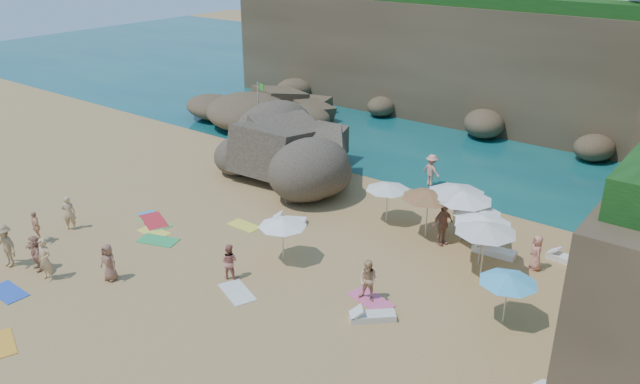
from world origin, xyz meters
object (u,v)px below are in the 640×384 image
Objects in this scene: parasol_0 at (388,186)px; person_stand_0 at (45,259)px; person_stand_3 at (443,224)px; parasol_1 at (464,196)px; person_stand_1 at (229,261)px; person_stand_4 at (536,253)px; person_stand_6 at (69,213)px; lounger_0 at (289,220)px; person_stand_2 at (432,170)px; person_stand_5 at (331,164)px; flag_pole at (259,102)px; parasol_2 at (483,220)px; rock_outcrop at (286,171)px.

parasol_0 is 14.74m from person_stand_0.
parasol_1 is at bearing -12.11° from person_stand_3.
person_stand_1 is 12.22m from person_stand_4.
person_stand_6 is at bearing -146.26° from parasol_1.
parasol_0 reaches higher than lounger_0.
person_stand_1 is (1.33, -5.21, 0.61)m from lounger_0.
person_stand_2 is 6.66m from person_stand_3.
person_stand_4 reaches higher than person_stand_5.
person_stand_0 is 1.21× the size of person_stand_5.
person_stand_0 is 16.19m from person_stand_3.
person_stand_1 is 1.00× the size of person_stand_5.
person_stand_1 is (11.47, -14.30, -1.52)m from flag_pole.
parasol_0 is at bearing 10.86° from lounger_0.
parasol_2 is 2.42m from person_stand_3.
parasol_1 is 3.78m from person_stand_4.
person_stand_3 reaches higher than person_stand_2.
person_stand_4 is 20.35m from person_stand_6.
lounger_0 is 0.89× the size of person_stand_0.
person_stand_4 is at bearing -160.82° from person_stand_1.
parasol_1 is 6.44m from person_stand_2.
parasol_1 is at bearing 135.85° from parasol_2.
parasol_0 is at bearing -24.45° from flag_pole.
parasol_0 is 6.39m from person_stand_5.
rock_outcrop is at bearing -82.03° from person_stand_1.
person_stand_0 reaches higher than person_stand_6.
parasol_2 is at bearing 159.96° from person_stand_6.
rock_outcrop is 8.44m from parasol_0.
rock_outcrop is 11.92m from parasol_1.
person_stand_0 is 1.01× the size of person_stand_2.
flag_pole is at bearing 153.39° from person_stand_5.
flag_pole reaches higher than person_stand_1.
person_stand_2 is at bearing 21.84° from rock_outcrop.
lounger_0 is at bearing -41.90° from flag_pole.
person_stand_3 is 1.31× the size of person_stand_5.
lounger_0 is at bearing 84.99° from person_stand_2.
person_stand_0 is at bearing 89.71° from person_stand_6.
lounger_0 is 1.08× the size of person_stand_1.
person_stand_4 is (3.99, 0.35, -0.21)m from person_stand_3.
parasol_2 is at bearing 29.61° from person_stand_0.
flag_pole is at bearing 95.81° from person_stand_0.
person_stand_5 is at bearing 20.49° from rock_outcrop.
person_stand_2 is 1.18× the size of person_stand_4.
flag_pole reaches higher than person_stand_5.
rock_outcrop is 5.01× the size of lounger_0.
person_stand_2 is at bearing -160.52° from person_stand_4.
person_stand_1 is at bearing -60.48° from rock_outcrop.
parasol_0 is at bearing -126.47° from person_stand_4.
rock_outcrop is 5.40× the size of person_stand_5.
person_stand_6 is (-7.50, -6.55, 0.69)m from lounger_0.
person_stand_3 is at bearing -120.36° from person_stand_4.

